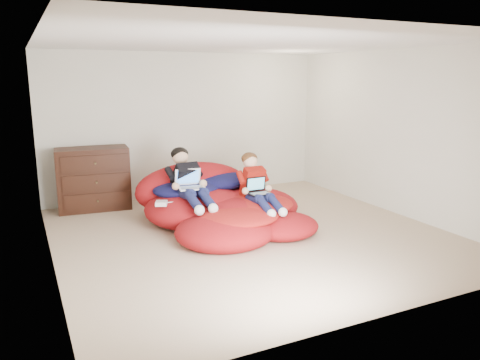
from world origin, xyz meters
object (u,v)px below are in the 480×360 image
object	(u,v)px
younger_boy	(257,183)
laptop_white	(190,183)
older_boy	(188,178)
laptop_black	(258,189)
beanbag_pile	(221,207)
dresser	(94,179)

from	to	relation	value
younger_boy	laptop_white	bearing A→B (deg)	153.81
older_boy	laptop_black	world-z (taller)	older_boy
laptop_black	laptop_white	bearing A→B (deg)	151.60
beanbag_pile	laptop_white	world-z (taller)	laptop_white
younger_boy	laptop_white	distance (m)	0.93
laptop_white	laptop_black	distance (m)	0.95
older_boy	younger_boy	distance (m)	0.98
beanbag_pile	younger_boy	bearing A→B (deg)	-43.54
dresser	laptop_white	distance (m)	1.90
dresser	laptop_black	size ratio (longest dim) A/B	3.75
dresser	beanbag_pile	xyz separation A→B (m)	(1.52, -1.61, -0.24)
older_boy	laptop_black	bearing A→B (deg)	-33.27
older_boy	laptop_white	xyz separation A→B (m)	(0.00, -0.10, -0.05)
older_boy	laptop_white	size ratio (longest dim) A/B	3.12
laptop_white	laptop_black	size ratio (longest dim) A/B	1.27
dresser	younger_boy	bearing A→B (deg)	-45.96
laptop_black	dresser	bearing A→B (deg)	133.46
beanbag_pile	younger_boy	distance (m)	0.65
beanbag_pile	older_boy	distance (m)	0.64
dresser	laptop_white	xyz separation A→B (m)	(1.07, -1.56, 0.14)
dresser	laptop_white	size ratio (longest dim) A/B	2.94
dresser	older_boy	xyz separation A→B (m)	(1.07, -1.46, 0.19)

